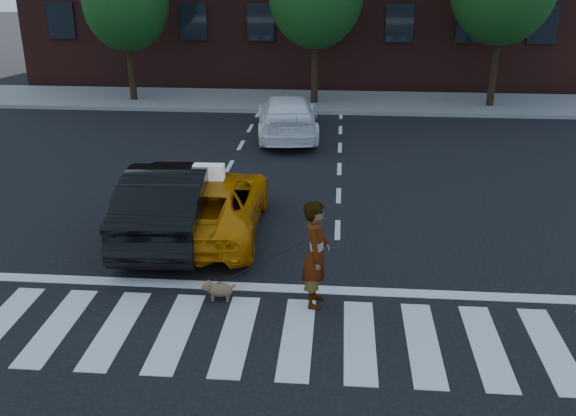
{
  "coord_description": "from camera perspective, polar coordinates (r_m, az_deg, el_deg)",
  "views": [
    {
      "loc": [
        1.59,
        -8.83,
        5.76
      ],
      "look_at": [
        0.61,
        2.87,
        1.1
      ],
      "focal_mm": 40.0,
      "sensor_mm": 36.0,
      "label": 1
    }
  ],
  "objects": [
    {
      "name": "ground",
      "position": [
        10.66,
        -4.64,
        -11.14
      ],
      "size": [
        120.0,
        120.0,
        0.0
      ],
      "primitive_type": "plane",
      "color": "black",
      "rests_on": "ground"
    },
    {
      "name": "crosswalk",
      "position": [
        10.66,
        -4.64,
        -11.12
      ],
      "size": [
        13.0,
        2.4,
        0.01
      ],
      "primitive_type": "cube",
      "color": "silver",
      "rests_on": "ground"
    },
    {
      "name": "stop_line",
      "position": [
        12.02,
        -3.43,
        -7.01
      ],
      "size": [
        12.0,
        0.3,
        0.01
      ],
      "primitive_type": "cube",
      "color": "silver",
      "rests_on": "ground"
    },
    {
      "name": "sidewalk_far",
      "position": [
        26.98,
        1.31,
        9.47
      ],
      "size": [
        30.0,
        4.0,
        0.15
      ],
      "primitive_type": "cube",
      "color": "slate",
      "rests_on": "ground"
    },
    {
      "name": "taxi",
      "position": [
        14.18,
        -6.75,
        0.36
      ],
      "size": [
        2.27,
        4.73,
        1.3
      ],
      "primitive_type": "imported",
      "rotation": [
        0.0,
        0.0,
        3.17
      ],
      "color": "orange",
      "rests_on": "ground"
    },
    {
      "name": "black_sedan",
      "position": [
        14.19,
        -10.19,
        0.83
      ],
      "size": [
        1.95,
        4.95,
        1.61
      ],
      "primitive_type": "imported",
      "rotation": [
        0.0,
        0.0,
        3.19
      ],
      "color": "black",
      "rests_on": "ground"
    },
    {
      "name": "white_suv",
      "position": [
        21.74,
        -0.08,
        8.16
      ],
      "size": [
        2.48,
        4.97,
        1.39
      ],
      "primitive_type": "imported",
      "rotation": [
        0.0,
        0.0,
        3.26
      ],
      "color": "white",
      "rests_on": "ground"
    },
    {
      "name": "woman",
      "position": [
        11.03,
        2.51,
        -4.12
      ],
      "size": [
        0.52,
        0.74,
        1.94
      ],
      "primitive_type": "imported",
      "rotation": [
        0.0,
        0.0,
        1.5
      ],
      "color": "#999999",
      "rests_on": "ground"
    },
    {
      "name": "dog",
      "position": [
        11.57,
        -6.28,
        -7.19
      ],
      "size": [
        0.63,
        0.24,
        0.36
      ],
      "rotation": [
        0.0,
        0.0,
        0.0
      ],
      "color": "#936A4B",
      "rests_on": "ground"
    },
    {
      "name": "taxi_sign",
      "position": [
        13.72,
        -7.06,
        3.21
      ],
      "size": [
        0.66,
        0.3,
        0.32
      ],
      "primitive_type": "cube",
      "rotation": [
        0.0,
        0.0,
        3.17
      ],
      "color": "white",
      "rests_on": "taxi"
    }
  ]
}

